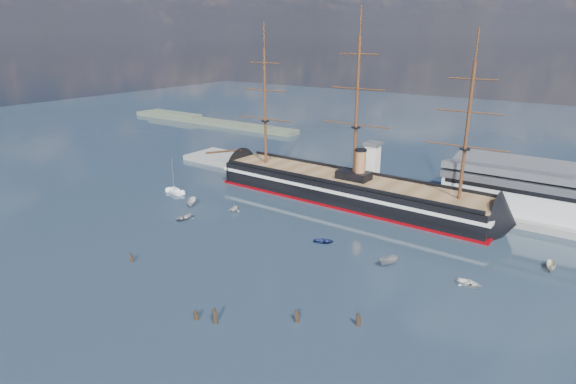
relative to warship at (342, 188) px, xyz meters
The scene contains 19 objects.
ground 20.41m from the warship, 88.34° to the right, with size 600.00×600.00×0.00m, color #22313C.
quay 19.60m from the warship, 56.53° to the left, with size 180.00×18.00×2.00m, color slate.
warehouse 62.02m from the warship, 18.85° to the left, with size 63.00×21.00×11.60m.
quay_tower 14.64m from the warship, 74.61° to the left, with size 5.00×5.00×15.00m.
shoreline 157.66m from the warship, 151.59° to the left, with size 120.00×10.00×4.00m.
warship is the anchor object (origin of this frame).
sailboat 55.18m from the warship, 152.96° to the right, with size 7.67×4.10×11.78m.
motorboat_a 46.96m from the warship, 138.61° to the right, with size 7.13×2.62×2.85m, color silver.
motorboat_b 33.42m from the warship, 68.99° to the right, with size 3.19×1.28×1.49m, color navy.
motorboat_c 45.16m from the warship, 47.40° to the right, with size 6.37×2.34×2.55m, color slate.
motorboat_d 34.70m from the warship, 128.78° to the right, with size 6.31×2.73×2.31m, color beige.
motorboat_e 57.99m from the warship, 33.66° to the right, with size 3.20×1.28×1.49m, color white.
motorboat_f 62.90m from the warship, 13.40° to the right, with size 5.56×2.04×2.22m, color beige.
motorboat_g 49.61m from the warship, 125.72° to the right, with size 3.62×1.45×1.69m, color gray.
piling_near_left 68.60m from the warship, 106.15° to the right, with size 0.64×0.64×2.88m, color black.
piling_near_mid 74.90m from the warship, 82.07° to the right, with size 0.64×0.64×2.65m, color black.
piling_near_right 69.20m from the warship, 67.95° to the right, with size 0.64×0.64×3.14m, color black.
piling_far_right 68.71m from the warship, 58.69° to the right, with size 0.64×0.64×3.08m, color black.
piling_extra 74.36m from the warship, 79.15° to the right, with size 0.64×0.64×3.77m, color black.
Camera 1 is at (67.92, -67.26, 50.38)m, focal length 30.00 mm.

